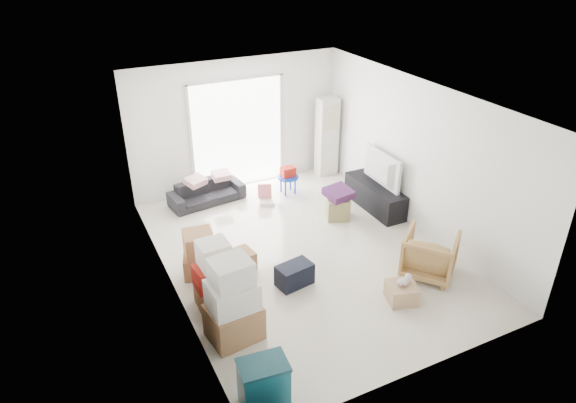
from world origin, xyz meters
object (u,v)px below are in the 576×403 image
Objects in this scene: armchair at (430,252)px; ottoman at (338,208)px; ac_tower at (327,137)px; wood_crate at (402,293)px; tv_console at (375,196)px; kids_table at (288,175)px; television at (376,181)px; storage_bins at (264,384)px; sofa at (206,189)px.

ottoman is at bearing -29.80° from armchair.
wood_crate is at bearing -105.82° from ac_tower.
ottoman is 1.01× the size of wood_crate.
tv_console is 2.60× the size of kids_table.
television is 5.20m from storage_bins.
television is at bearing -51.77° from armchair.
sofa is 1.88× the size of armchair.
wood_crate is (-1.30, -2.59, -0.12)m from tv_console.
tv_console reaches higher than wood_crate.
armchair is 1.92× the size of ottoman.
ac_tower is at bearing 66.50° from ottoman.
ottoman is (3.04, 3.41, -0.11)m from storage_bins.
ac_tower reaches higher than sofa.
ac_tower is 4.23× the size of wood_crate.
ottoman is at bearing -113.50° from ac_tower.
storage_bins is 2.73m from wood_crate.
sofa reaches higher than wood_crate.
sofa is 2.66m from ottoman.
storage_bins is 1.53× the size of ottoman.
sofa is at bearing 139.97° from ottoman.
tv_console is 1.34× the size of television.
armchair is at bearing -102.86° from tv_console.
ac_tower is 4.11m from armchair.
ac_tower is 1.54× the size of television.
storage_bins is at bearing 132.82° from television.
tv_console is 5.19m from storage_bins.
storage_bins is (-1.00, -5.12, 0.03)m from sofa.
ac_tower is 4.20× the size of ottoman.
wood_crate is (-1.25, -4.43, -0.74)m from ac_tower.
armchair is 2.23m from ottoman.
tv_console is at bearing -88.44° from ac_tower.
television reaches higher than storage_bins.
television is 1.84m from kids_table.
kids_table reaches higher than wood_crate.
ac_tower is at bearing -45.34° from armchair.
ac_tower is 2.91m from sofa.
ac_tower is at bearing 91.56° from tv_console.
ottoman is at bearing 93.11° from television.
tv_console is 2.28m from armchair.
armchair reaches higher than wood_crate.
sofa is (-2.90, 1.69, 0.04)m from tv_console.
ac_tower is 2.19× the size of armchair.
sofa reaches higher than kids_table.
television is at bearing -37.51° from sofa.
wood_crate is at bearing -116.74° from tv_console.
television is 2.75× the size of wood_crate.
television is 2.93m from wood_crate.
storage_bins reaches higher than sofa.
tv_console is 3.35m from sofa.
kids_table is 3.94m from wood_crate.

